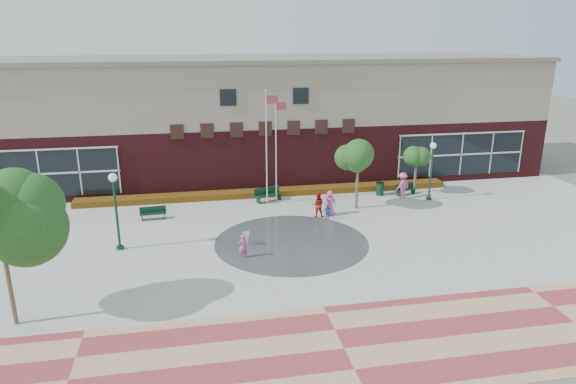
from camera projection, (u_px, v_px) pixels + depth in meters
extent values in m
plane|color=#666056|center=(303.00, 266.00, 25.24)|extent=(120.00, 120.00, 0.00)
cube|color=#A8A8A0|center=(288.00, 236.00, 28.99)|extent=(46.00, 18.00, 0.01)
cube|color=#9B3538|center=(344.00, 349.00, 18.68)|extent=(46.00, 6.00, 0.01)
cylinder|color=#383A3D|center=(291.00, 243.00, 28.05)|extent=(8.40, 8.40, 0.01)
cube|color=#4E151A|center=(257.00, 147.00, 40.97)|extent=(44.00, 10.00, 4.50)
cube|color=gray|center=(256.00, 89.00, 39.62)|extent=(44.00, 10.00, 4.50)
cube|color=slate|center=(255.00, 59.00, 38.93)|extent=(44.40, 10.40, 0.30)
cube|color=black|center=(40.00, 174.00, 33.65)|extent=(10.00, 0.12, 3.19)
cube|color=black|center=(461.00, 154.00, 38.97)|extent=(10.00, 0.12, 3.19)
cube|color=black|center=(228.00, 98.00, 34.46)|extent=(1.10, 0.10, 1.10)
cube|color=black|center=(301.00, 96.00, 35.35)|extent=(1.10, 0.10, 1.10)
cube|color=#941704|center=(268.00, 195.00, 36.12)|extent=(26.00, 1.20, 0.40)
cylinder|color=silver|center=(266.00, 149.00, 33.25)|extent=(0.09, 0.09, 7.47)
sphere|color=silver|center=(266.00, 90.00, 32.11)|extent=(0.15, 0.15, 0.15)
cube|color=#AE384C|center=(272.00, 100.00, 32.44)|extent=(0.81, 0.18, 0.50)
cylinder|color=silver|center=(276.00, 151.00, 33.85)|extent=(0.09, 0.09, 6.94)
sphere|color=silver|center=(276.00, 98.00, 32.80)|extent=(0.14, 0.14, 0.14)
cube|color=#AE384C|center=(281.00, 106.00, 33.20)|extent=(0.74, 0.35, 0.49)
cylinder|color=#113320|center=(117.00, 216.00, 26.64)|extent=(0.13, 0.13, 3.76)
cylinder|color=#113320|center=(120.00, 248.00, 27.18)|extent=(0.40, 0.40, 0.18)
sphere|color=silver|center=(113.00, 177.00, 26.02)|extent=(0.44, 0.44, 0.44)
cylinder|color=#113320|center=(431.00, 174.00, 34.67)|extent=(0.13, 0.13, 3.60)
cylinder|color=#113320|center=(429.00, 199.00, 35.18)|extent=(0.38, 0.38, 0.17)
sphere|color=silver|center=(433.00, 146.00, 34.07)|extent=(0.42, 0.42, 0.42)
cube|color=#113320|center=(153.00, 214.00, 31.37)|extent=(1.61, 0.55, 0.05)
cube|color=#113320|center=(153.00, 209.00, 31.48)|extent=(1.59, 0.15, 0.40)
cube|color=#113320|center=(269.00, 195.00, 34.69)|extent=(2.01, 1.25, 0.07)
cube|color=#113320|center=(267.00, 190.00, 34.81)|extent=(1.83, 0.80, 0.49)
cube|color=#113320|center=(406.00, 190.00, 36.11)|extent=(1.65, 0.91, 0.05)
cube|color=#113320|center=(404.00, 186.00, 36.21)|extent=(1.53, 0.53, 0.40)
cylinder|color=#113320|center=(380.00, 189.00, 36.03)|extent=(0.54, 0.54, 0.90)
cylinder|color=black|center=(380.00, 183.00, 35.89)|extent=(0.57, 0.57, 0.05)
cylinder|color=brown|center=(9.00, 281.00, 19.70)|extent=(0.17, 0.17, 3.74)
cylinder|color=brown|center=(357.00, 189.00, 33.07)|extent=(0.18, 0.18, 2.71)
cylinder|color=brown|center=(415.00, 179.00, 36.36)|extent=(0.18, 0.18, 2.05)
cone|color=white|center=(247.00, 246.00, 27.64)|extent=(0.38, 0.38, 0.75)
cone|color=white|center=(248.00, 243.00, 28.02)|extent=(0.21, 0.21, 0.46)
imported|color=#D74D97|center=(243.00, 246.00, 25.98)|extent=(0.52, 0.40, 1.27)
imported|color=#B12018|center=(318.00, 205.00, 31.71)|extent=(0.91, 0.80, 1.59)
imported|color=#D44C9B|center=(330.00, 203.00, 32.05)|extent=(0.86, 0.64, 1.59)
imported|color=#3564BA|center=(327.00, 212.00, 31.38)|extent=(0.58, 0.24, 0.98)
imported|color=#E2519F|center=(402.00, 185.00, 35.30)|extent=(1.35, 1.11, 1.82)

